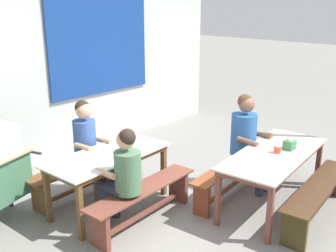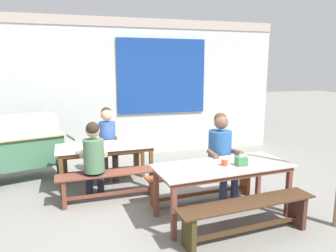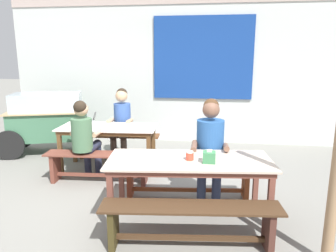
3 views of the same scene
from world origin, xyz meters
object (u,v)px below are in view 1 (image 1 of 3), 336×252
bench_far_front (143,200)px  tissue_box (289,145)px  dining_table_far (108,160)px  bench_near_back (232,173)px  person_center_facing (88,142)px  condiment_jar (277,149)px  person_right_near_table (247,136)px  bench_near_front (317,196)px  bench_far_back (81,173)px  dining_table_near (274,158)px  person_left_back_turned (123,173)px

bench_far_front → tissue_box: bearing=-31.3°
dining_table_far → bench_near_back: bearing=-33.4°
bench_near_back → person_center_facing: person_center_facing is taller
condiment_jar → dining_table_far: bearing=133.9°
person_right_near_table → person_center_facing: (-1.59, 1.45, -0.02)m
person_right_near_table → person_center_facing: person_right_near_table is taller
dining_table_far → person_center_facing: size_ratio=1.25×
bench_far_front → bench_near_front: 2.09m
person_center_facing → tissue_box: (1.59, -2.07, 0.05)m
bench_far_back → person_center_facing: 0.45m
dining_table_far → bench_far_front: bearing=-86.5°
dining_table_near → person_center_facing: person_center_facing is taller
bench_far_back → condiment_jar: (1.49, -2.08, 0.47)m
tissue_box → condiment_jar: bearing=165.8°
bench_near_back → tissue_box: bearing=-66.6°
person_center_facing → tissue_box: bearing=-52.5°
dining_table_near → condiment_jar: condiment_jar is taller
bench_far_back → person_right_near_table: bearing=-41.6°
dining_table_far → bench_near_back: size_ratio=0.90×
bench_near_front → dining_table_near: bearing=96.1°
bench_near_back → person_left_back_turned: bearing=165.6°
bench_far_back → bench_near_front: 3.04m
dining_table_near → bench_far_back: bearing=125.8°
bench_far_back → condiment_jar: condiment_jar is taller
dining_table_far → bench_far_front: dining_table_far is taller
person_center_facing → person_left_back_turned: size_ratio=1.05×
bench_far_front → condiment_jar: 1.77m
person_center_facing → condiment_jar: size_ratio=12.96×
dining_table_near → bench_far_front: size_ratio=1.18×
dining_table_near → condiment_jar: bearing=-76.6°
bench_far_back → bench_far_front: 1.14m
bench_near_back → dining_table_near: bearing=-83.9°
condiment_jar → person_center_facing: bearing=124.3°
dining_table_far → condiment_jar: 2.10m
bench_far_back → bench_near_back: (1.42, -1.48, -0.01)m
dining_table_near → person_center_facing: size_ratio=1.46×
dining_table_near → bench_near_back: (-0.06, 0.57, -0.36)m
dining_table_far → dining_table_near: same height
bench_far_front → condiment_jar: condiment_jar is taller
bench_near_front → tissue_box: 0.71m
dining_table_far → tissue_box: 2.29m
condiment_jar → bench_near_front: bearing=-84.2°
person_left_back_turned → bench_near_front: bearing=-42.1°
bench_far_front → bench_near_front: size_ratio=0.91×
bench_near_front → person_center_facing: (-1.43, 2.56, 0.44)m
bench_far_back → tissue_box: (1.70, -2.13, 0.49)m
dining_table_far → person_right_near_table: 1.92m
person_right_near_table → person_left_back_turned: (-1.87, 0.43, -0.06)m
dining_table_far → tissue_box: (1.66, -1.56, 0.14)m
bench_near_front → person_right_near_table: (0.16, 1.11, 0.46)m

